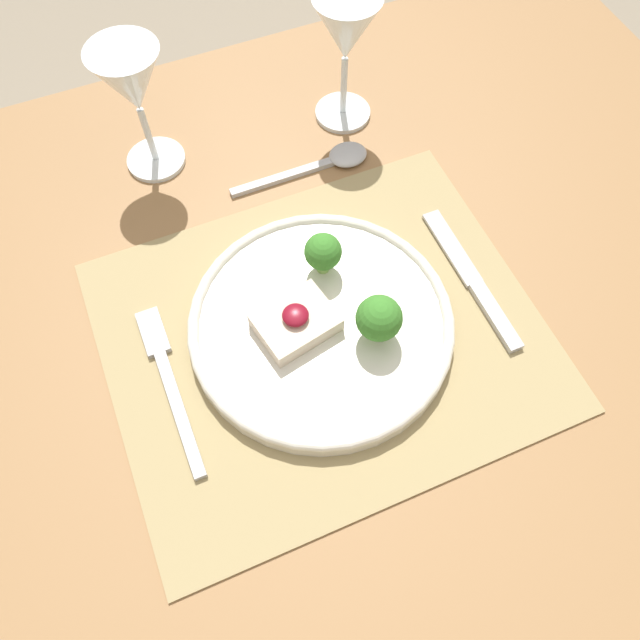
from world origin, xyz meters
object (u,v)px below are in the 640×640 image
Objects in this scene: spoon at (331,160)px; wine_glass_near at (346,35)px; dinner_plate at (321,322)px; wine_glass_far at (133,87)px; fork at (168,376)px; knife at (477,287)px.

wine_glass_near is (0.05, 0.07, 0.11)m from spoon.
wine_glass_far reaches higher than dinner_plate.
wine_glass_near is 0.24m from wine_glass_far.
fork is 0.33m from spoon.
dinner_plate is 1.69× the size of wine_glass_near.
knife is at bearing -84.99° from wine_glass_near.
spoon is at bearing 105.23° from knife.
knife is at bearing -49.40° from wine_glass_far.
spoon reaches higher than fork.
knife is 1.18× the size of wine_glass_near.
knife is at bearing -6.55° from dinner_plate.
dinner_plate is 0.18m from knife.
wine_glass_near is (0.15, 0.28, 0.10)m from dinner_plate.
dinner_plate is at bearing 170.79° from knife.
spoon is at bearing 37.12° from fork.
spoon is 1.08× the size of wine_glass_near.
fork is at bearing 172.59° from knife.
fork is 0.34m from knife.
wine_glass_far is (-0.10, 0.29, 0.10)m from dinner_plate.
wine_glass_near is 1.02× the size of wine_glass_far.
wine_glass_near is (-0.03, 0.30, 0.11)m from knife.
spoon reaches higher than knife.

